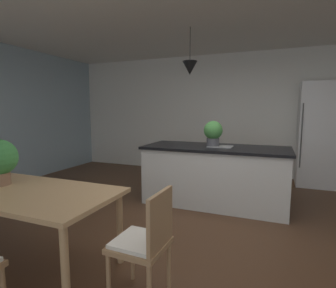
# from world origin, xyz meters

# --- Properties ---
(ground_plane) EXTENTS (10.00, 8.40, 0.04)m
(ground_plane) POSITION_xyz_m (0.00, 0.00, -0.02)
(ground_plane) COLOR #4C301E
(wall_back_kitchen) EXTENTS (10.00, 0.12, 2.70)m
(wall_back_kitchen) POSITION_xyz_m (0.00, 3.26, 1.35)
(wall_back_kitchen) COLOR white
(wall_back_kitchen) RESTS_ON ground_plane
(dining_table) EXTENTS (2.09, 0.87, 0.73)m
(dining_table) POSITION_xyz_m (-1.54, -1.19, 0.66)
(dining_table) COLOR tan
(dining_table) RESTS_ON ground_plane
(chair_kitchen_end) EXTENTS (0.41, 0.41, 0.87)m
(chair_kitchen_end) POSITION_xyz_m (-0.13, -1.19, 0.47)
(chair_kitchen_end) COLOR #A87F56
(chair_kitchen_end) RESTS_ON ground_plane
(kitchen_island) EXTENTS (2.17, 0.92, 0.91)m
(kitchen_island) POSITION_xyz_m (-0.08, 1.12, 0.46)
(kitchen_island) COLOR silver
(kitchen_island) RESTS_ON ground_plane
(refrigerator) EXTENTS (0.69, 0.67, 1.98)m
(refrigerator) POSITION_xyz_m (1.52, 2.86, 0.99)
(refrigerator) COLOR silver
(refrigerator) RESTS_ON ground_plane
(pendant_over_island_main) EXTENTS (0.23, 0.23, 0.71)m
(pendant_over_island_main) POSITION_xyz_m (-0.50, 1.12, 2.10)
(pendant_over_island_main) COLOR black
(potted_plant_on_island) EXTENTS (0.29, 0.29, 0.39)m
(potted_plant_on_island) POSITION_xyz_m (-0.12, 1.12, 1.12)
(potted_plant_on_island) COLOR #4C4C51
(potted_plant_on_island) RESTS_ON kitchen_island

